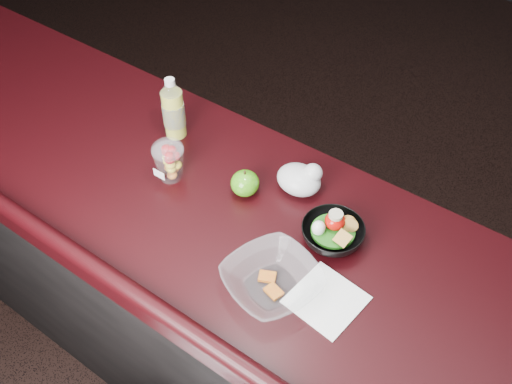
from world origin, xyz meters
TOP-DOWN VIEW (x-y plane):
  - counter at (0.00, 0.30)m, footprint 4.06×0.71m
  - lemonade_bottle at (-0.29, 0.46)m, footprint 0.07×0.07m
  - fruit_cup at (-0.18, 0.31)m, footprint 0.09×0.09m
  - green_apple at (0.03, 0.38)m, footprint 0.08×0.08m
  - plastic_bag at (0.15, 0.48)m, footprint 0.13×0.11m
  - snack_bowl at (0.32, 0.38)m, footprint 0.20×0.20m
  - takeout_bowl at (0.27, 0.16)m, footprint 0.29×0.29m
  - paper_napkin at (0.40, 0.21)m, footprint 0.18×0.18m

SIDE VIEW (x-z plane):
  - counter at x=0.00m, z-range 0.00..1.02m
  - paper_napkin at x=0.40m, z-range 1.02..1.02m
  - takeout_bowl at x=0.27m, z-range 1.02..1.08m
  - snack_bowl at x=0.32m, z-range 1.01..1.10m
  - green_apple at x=0.03m, z-range 1.02..1.10m
  - plastic_bag at x=0.15m, z-range 1.01..1.11m
  - fruit_cup at x=-0.18m, z-range 1.02..1.15m
  - lemonade_bottle at x=-0.29m, z-range 1.00..1.21m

